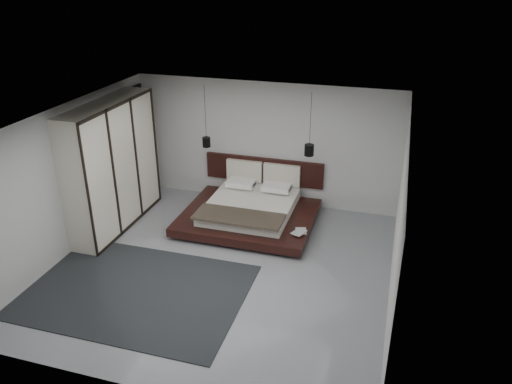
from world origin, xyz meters
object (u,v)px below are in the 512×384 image
(pendant_left, at_px, (206,142))
(pendant_right, at_px, (309,150))
(lattice_screen, at_px, (136,144))
(bed, at_px, (251,209))
(wardrobe, at_px, (112,166))
(rug, at_px, (137,291))

(pendant_left, relative_size, pendant_right, 1.03)
(lattice_screen, bearing_deg, bed, -10.46)
(bed, height_order, wardrobe, wardrobe)
(rug, bearing_deg, pendant_right, 56.78)
(pendant_left, xyz_separation_m, pendant_right, (2.27, -0.00, 0.05))
(bed, xyz_separation_m, wardrobe, (-2.68, -0.91, 1.04))
(wardrobe, height_order, rug, wardrobe)
(rug, bearing_deg, wardrobe, 126.91)
(pendant_left, bearing_deg, bed, -20.92)
(wardrobe, bearing_deg, bed, 18.69)
(lattice_screen, bearing_deg, rug, -62.77)
(pendant_right, xyz_separation_m, wardrobe, (-3.82, -1.34, -0.27))
(lattice_screen, distance_m, wardrobe, 1.47)
(pendant_left, distance_m, wardrobe, 2.06)
(lattice_screen, distance_m, rug, 4.18)
(pendant_right, height_order, rug, pendant_right)
(lattice_screen, xyz_separation_m, wardrobe, (0.25, -1.45, 0.03))
(bed, distance_m, pendant_left, 1.75)
(bed, relative_size, pendant_right, 2.09)
(lattice_screen, height_order, wardrobe, wardrobe)
(pendant_left, height_order, pendant_right, same)
(lattice_screen, relative_size, wardrobe, 0.96)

